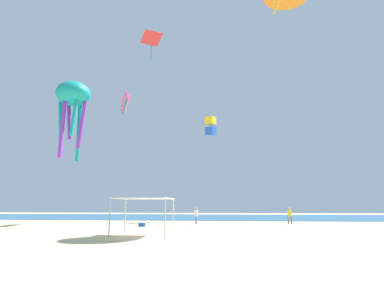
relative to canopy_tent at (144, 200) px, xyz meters
The scene contains 10 objects.
ground 3.73m from the canopy_tent, 35.53° to the left, with size 110.00×110.00×0.10m, color #D1BA8C.
ocean_strip 31.78m from the canopy_tent, 85.52° to the left, with size 110.00×25.79×0.03m, color #28608C.
canopy_tent is the anchor object (origin of this frame).
person_near_tent 17.49m from the canopy_tent, 51.02° to the left, with size 0.42×0.37×1.58m.
person_leftmost 12.60m from the canopy_tent, 81.05° to the left, with size 0.38×0.42×1.58m.
cooler_box 8.82m from the canopy_tent, 105.39° to the left, with size 0.57×0.37×0.35m.
kite_octopus_teal 14.93m from the canopy_tent, 139.79° to the left, with size 4.30×4.30×7.23m.
kite_diamond_red 18.76m from the canopy_tent, 103.02° to the left, with size 2.43×2.40×2.73m.
kite_box_yellow 21.36m from the canopy_tent, 80.68° to the left, with size 1.44×1.49×2.33m.
kite_parafoil_pink 19.11m from the canopy_tent, 113.63° to the left, with size 2.14×3.09×2.17m.
Camera 1 is at (2.50, -20.71, 1.78)m, focal length 29.78 mm.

